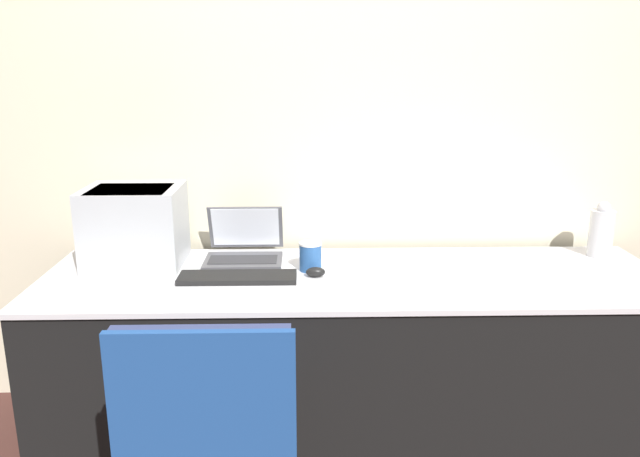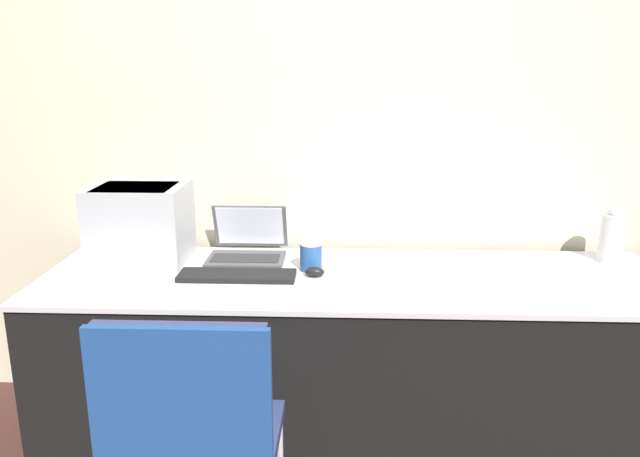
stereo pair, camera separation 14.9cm
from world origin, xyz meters
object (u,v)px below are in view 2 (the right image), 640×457
at_px(mouse, 315,272).
at_px(metal_pitcher, 612,236).
at_px(laptop_left, 248,247).
at_px(coffee_cup, 311,256).
at_px(printer, 140,220).
at_px(chair, 192,427).
at_px(external_keyboard, 237,276).

xyz_separation_m(mouse, metal_pitcher, (1.22, 0.24, 0.09)).
bearing_deg(laptop_left, coffee_cup, -28.15).
relative_size(printer, chair, 0.42).
distance_m(mouse, metal_pitcher, 1.24).
bearing_deg(mouse, laptop_left, 142.35).
xyz_separation_m(coffee_cup, metal_pitcher, (1.24, 0.16, 0.05)).
bearing_deg(metal_pitcher, mouse, -168.82).
height_order(external_keyboard, coffee_cup, coffee_cup).
bearing_deg(printer, metal_pitcher, 1.83).
distance_m(external_keyboard, chair, 0.79).
xyz_separation_m(coffee_cup, mouse, (0.02, -0.08, -0.04)).
distance_m(external_keyboard, coffee_cup, 0.30).
height_order(external_keyboard, mouse, mouse).
bearing_deg(printer, external_keyboard, -25.33).
relative_size(printer, mouse, 5.07).
relative_size(laptop_left, metal_pitcher, 1.33).
bearing_deg(printer, chair, -66.02).
height_order(laptop_left, coffee_cup, laptop_left).
distance_m(laptop_left, mouse, 0.37).
height_order(laptop_left, chair, laptop_left).
bearing_deg(mouse, external_keyboard, -175.00).
height_order(printer, metal_pitcher, printer).
bearing_deg(external_keyboard, laptop_left, 89.43).
distance_m(external_keyboard, metal_pitcher, 1.54).
height_order(external_keyboard, metal_pitcher, metal_pitcher).
distance_m(printer, external_keyboard, 0.50).
bearing_deg(external_keyboard, printer, 154.67).
bearing_deg(external_keyboard, mouse, 5.00).
relative_size(mouse, chair, 0.08).
bearing_deg(chair, external_keyboard, 90.11).
relative_size(laptop_left, mouse, 4.23).
xyz_separation_m(external_keyboard, mouse, (0.30, 0.03, 0.01)).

